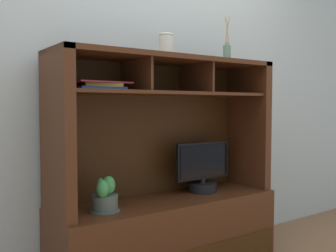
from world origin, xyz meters
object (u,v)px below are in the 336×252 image
tv_monitor (203,171)px  potted_orchid (105,198)px  magazine_stack_left (99,86)px  diffuser_bottle (227,53)px  media_console (167,208)px  ceramic_vase (166,45)px

tv_monitor → potted_orchid: size_ratio=2.25×
magazine_stack_left → tv_monitor: bearing=0.5°
diffuser_bottle → media_console: bearing=176.4°
media_console → tv_monitor: bearing=1.7°
media_console → tv_monitor: size_ratio=3.37×
media_console → magazine_stack_left: media_console is taller
media_console → potted_orchid: 0.49m
magazine_stack_left → diffuser_bottle: size_ratio=1.09×
tv_monitor → magazine_stack_left: 0.96m
media_console → tv_monitor: 0.37m
tv_monitor → ceramic_vase: size_ratio=2.96×
media_console → magazine_stack_left: size_ratio=4.38×
tv_monitor → diffuser_bottle: bearing=-12.5°
media_console → potted_orchid: size_ratio=7.56×
tv_monitor → ceramic_vase: (-0.31, 0.00, 0.83)m
media_console → ceramic_vase: size_ratio=9.96×
potted_orchid → magazine_stack_left: bearing=95.3°
potted_orchid → magazine_stack_left: magazine_stack_left is taller
magazine_stack_left → ceramic_vase: bearing=1.3°
diffuser_bottle → ceramic_vase: bearing=174.8°
media_console → diffuser_bottle: 1.14m
potted_orchid → diffuser_bottle: (0.95, 0.02, 0.89)m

